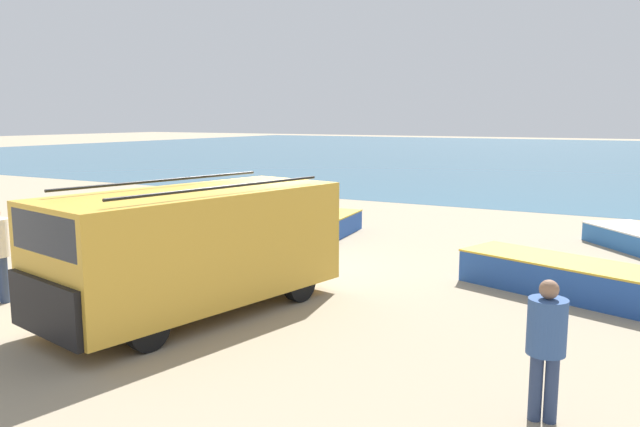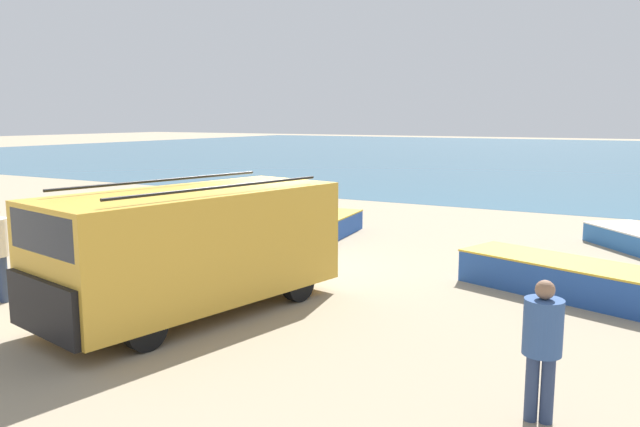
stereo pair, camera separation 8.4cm
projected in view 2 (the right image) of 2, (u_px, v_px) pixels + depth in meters
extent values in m
plane|color=gray|center=(271.00, 274.00, 13.55)|extent=(200.00, 200.00, 0.00)
cube|color=#33607A|center=(581.00, 154.00, 58.32)|extent=(120.00, 80.00, 0.01)
cube|color=gold|center=(194.00, 244.00, 10.76)|extent=(3.12, 5.61, 1.86)
cube|color=black|center=(42.00, 308.00, 8.82)|extent=(1.93, 0.48, 0.84)
cube|color=#1E232D|center=(42.00, 233.00, 8.72)|extent=(1.84, 0.43, 0.60)
cylinder|color=black|center=(145.00, 328.00, 9.06)|extent=(0.35, 0.71, 0.68)
cylinder|color=black|center=(80.00, 303.00, 10.27)|extent=(0.35, 0.71, 0.68)
cylinder|color=black|center=(298.00, 283.00, 11.52)|extent=(0.35, 0.71, 0.68)
cylinder|color=black|center=(231.00, 268.00, 12.72)|extent=(0.35, 0.71, 0.68)
cylinder|color=black|center=(224.00, 187.00, 10.07)|extent=(0.91, 4.27, 0.05)
cylinder|color=black|center=(163.00, 180.00, 11.13)|extent=(0.91, 4.27, 0.05)
cube|color=#234CA3|center=(96.00, 236.00, 16.31)|extent=(3.89, 2.21, 0.62)
cone|color=#234CA3|center=(29.00, 231.00, 17.06)|extent=(0.89, 0.71, 0.59)
cube|color=silver|center=(96.00, 227.00, 16.27)|extent=(0.45, 1.50, 0.05)
cube|color=silver|center=(96.00, 223.00, 16.26)|extent=(3.93, 2.23, 0.04)
cube|color=#ADA89E|center=(184.00, 207.00, 21.70)|extent=(2.21, 3.95, 0.57)
cone|color=#ADA89E|center=(127.00, 215.00, 19.98)|extent=(0.69, 0.91, 0.54)
cube|color=#B22D23|center=(184.00, 201.00, 21.67)|extent=(1.43, 0.46, 0.05)
cube|color=#B22D23|center=(184.00, 198.00, 21.65)|extent=(2.23, 3.99, 0.04)
cube|color=#234CA3|center=(564.00, 278.00, 11.96)|extent=(4.15, 2.48, 0.63)
cube|color=gold|center=(565.00, 266.00, 11.92)|extent=(0.57, 1.20, 0.05)
cube|color=gold|center=(565.00, 261.00, 11.91)|extent=(4.19, 2.51, 0.04)
cube|color=#234CA3|center=(309.00, 230.00, 17.39)|extent=(2.23, 4.54, 0.55)
cone|color=#234CA3|center=(342.00, 216.00, 19.82)|extent=(0.64, 1.02, 0.52)
cube|color=gold|center=(309.00, 222.00, 17.35)|extent=(1.57, 0.39, 0.05)
cube|color=gold|center=(309.00, 219.00, 17.34)|extent=(2.25, 4.59, 0.04)
cone|color=#2D66AD|center=(598.00, 228.00, 17.83)|extent=(0.87, 0.91, 0.46)
cylinder|color=navy|center=(547.00, 389.00, 6.90)|extent=(0.15, 0.15, 0.79)
cylinder|color=navy|center=(532.00, 387.00, 6.95)|extent=(0.15, 0.15, 0.79)
cylinder|color=#335189|center=(543.00, 327.00, 6.82)|extent=(0.43, 0.43, 0.62)
sphere|color=#8C664C|center=(545.00, 290.00, 6.75)|extent=(0.21, 0.21, 0.21)
cylinder|color=navy|center=(3.00, 279.00, 11.44)|extent=(0.16, 0.16, 0.87)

